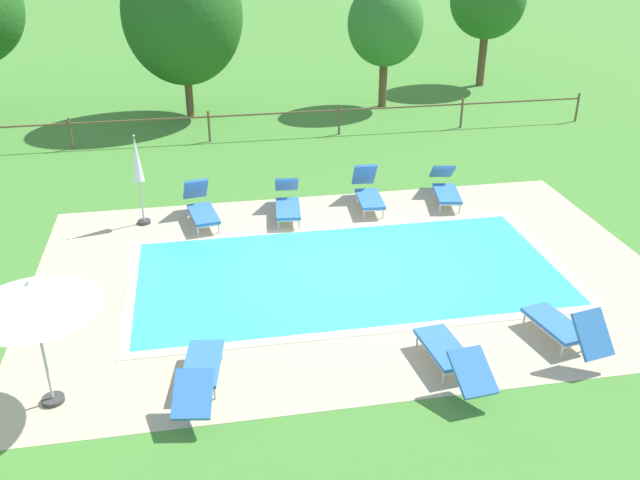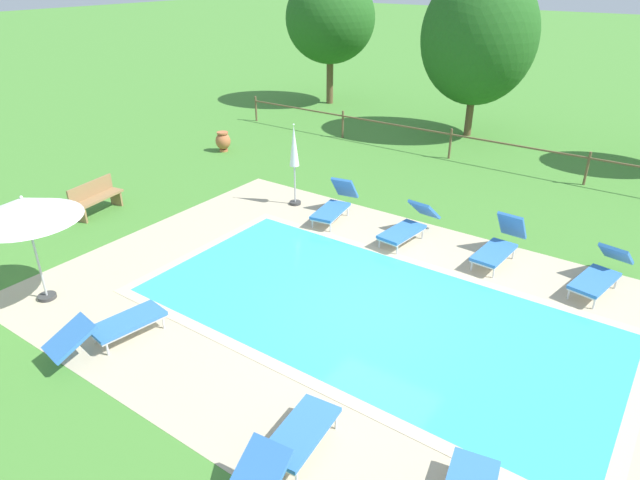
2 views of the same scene
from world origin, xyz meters
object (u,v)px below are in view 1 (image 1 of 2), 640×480
Objects in this scene: patio_umbrella_open_foreground at (31,296)px; tree_east_mid at (488,0)px; sun_lounger_north_mid at (452,355)px; sun_lounger_north_end at (566,327)px; sun_lounger_south_near_corner at (446,187)px; sun_lounger_north_far at (201,207)px; patio_umbrella_closed_row_west at (137,166)px; tree_west_mid at (385,24)px; sun_lounger_north_near_steps at (288,202)px; tree_centre at (182,15)px; sun_lounger_south_far at (368,192)px; sun_lounger_south_mid at (200,372)px.

tree_east_mid is (14.98, 18.99, 1.59)m from patio_umbrella_open_foreground.
sun_lounger_north_mid is 2.33m from sun_lounger_north_end.
sun_lounger_north_end is 6.89m from sun_lounger_south_near_corner.
sun_lounger_south_near_corner reaches higher than sun_lounger_north_mid.
sun_lounger_north_far is 1.84m from patio_umbrella_closed_row_west.
tree_west_mid is (0.78, 9.51, 2.76)m from sun_lounger_south_near_corner.
tree_centre is at bearing 103.56° from sun_lounger_north_near_steps.
sun_lounger_south_far is 10.96m from tree_centre.
tree_east_mid reaches higher than tree_west_mid.
tree_east_mid is (12.61, 19.12, 3.22)m from sun_lounger_south_mid.
patio_umbrella_closed_row_west is 0.49× the size of tree_west_mid.
sun_lounger_north_end is 16.65m from tree_west_mid.
sun_lounger_north_near_steps is 16.34m from tree_east_mid.
tree_west_mid is 7.45m from tree_centre.
tree_centre is (-2.33, 9.66, 3.30)m from sun_lounger_north_near_steps.
sun_lounger_north_end is (4.14, -6.66, 0.02)m from sun_lounger_north_near_steps.
patio_umbrella_closed_row_west is at bearing -179.41° from sun_lounger_south_far.
patio_umbrella_closed_row_west reaches higher than patio_umbrella_open_foreground.
sun_lounger_north_far is 6.51m from sun_lounger_south_near_corner.
sun_lounger_south_mid is (-2.40, -6.77, -0.02)m from sun_lounger_north_near_steps.
tree_east_mid reaches higher than sun_lounger_north_near_steps.
sun_lounger_south_far reaches higher than sun_lounger_north_far.
patio_umbrella_open_foreground reaches higher than sun_lounger_north_end.
sun_lounger_north_end is at bearing -93.37° from tree_west_mid.
sun_lounger_south_mid is (-4.23, 0.29, -0.01)m from sun_lounger_north_mid.
patio_umbrella_closed_row_west is (-1.44, 0.14, 1.13)m from sun_lounger_north_far.
sun_lounger_south_near_corner is 13.85m from tree_east_mid.
sun_lounger_north_mid is at bearing -52.90° from patio_umbrella_closed_row_west.
sun_lounger_north_mid is at bearing -113.34° from tree_east_mid.
patio_umbrella_open_foreground is (-6.94, -6.87, 1.59)m from sun_lounger_south_far.
sun_lounger_north_end is at bearing -91.52° from sun_lounger_south_near_corner.
sun_lounger_north_near_steps is at bearing 104.59° from sun_lounger_north_mid.
tree_east_mid is at bearing 41.36° from patio_umbrella_closed_row_west.
patio_umbrella_open_foreground is (-4.77, -6.65, 1.61)m from sun_lounger_north_near_steps.
patio_umbrella_open_foreground is (-6.60, 0.41, 1.63)m from sun_lounger_north_mid.
sun_lounger_north_end is 0.41× the size of tree_west_mid.
sun_lounger_north_mid is 0.40× the size of tree_east_mid.
tree_west_mid is 5.75m from tree_east_mid.
sun_lounger_south_far is 0.36× the size of tree_east_mid.
tree_centre is (0.07, 16.43, 3.32)m from sun_lounger_south_mid.
sun_lounger_north_far is at bearing -177.35° from sun_lounger_south_far.
tree_centre is at bearing 89.77° from sun_lounger_south_mid.
sun_lounger_south_near_corner is (0.18, 6.88, -0.02)m from sun_lounger_north_end.
sun_lounger_north_mid is 0.93× the size of patio_umbrella_open_foreground.
sun_lounger_south_far is at bearing 56.83° from sun_lounger_south_mid.
sun_lounger_south_mid is at bearing -79.95° from patio_umbrella_closed_row_west.
sun_lounger_south_mid is at bearing -179.00° from sun_lounger_north_end.
tree_west_mid is (0.97, 16.40, 2.74)m from sun_lounger_north_end.
tree_east_mid is (8.04, 12.12, 3.18)m from sun_lounger_south_far.
sun_lounger_north_far is at bearing 88.23° from sun_lounger_south_mid.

